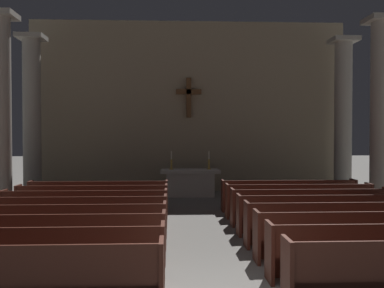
{
  "coord_description": "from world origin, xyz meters",
  "views": [
    {
      "loc": [
        -0.72,
        -5.89,
        2.36
      ],
      "look_at": [
        0.0,
        9.2,
        1.99
      ],
      "focal_mm": 41.68,
      "sensor_mm": 36.0,
      "label": 1
    }
  ],
  "objects_px": {
    "pew_right_row_7": "(299,200)",
    "candlestick_right": "(209,163)",
    "column_left_fourth": "(32,119)",
    "pew_right_row_6": "(311,207)",
    "pew_right_row_8": "(289,195)",
    "pew_left_row_6": "(85,208)",
    "pew_left_row_5": "(76,216)",
    "column_right_fourth": "(343,119)",
    "pew_left_row_2": "(32,255)",
    "candlestick_left": "(171,164)",
    "pew_left_row_7": "(93,202)",
    "column_left_third": "(0,115)",
    "pew_right_row_4": "(343,224)",
    "pew_right_row_5": "(325,214)",
    "pew_right_row_3": "(365,235)",
    "pew_left_row_1": "(7,278)",
    "column_right_third": "(381,116)",
    "pew_left_row_3": "(51,239)",
    "pew_left_row_8": "(99,196)",
    "altar": "(190,182)",
    "pew_left_row_4": "(65,226)"
  },
  "relations": [
    {
      "from": "pew_left_row_8",
      "to": "pew_right_row_4",
      "type": "xyz_separation_m",
      "value": [
        5.71,
        -4.26,
        0.0
      ]
    },
    {
      "from": "pew_right_row_3",
      "to": "column_left_fourth",
      "type": "xyz_separation_m",
      "value": [
        -8.67,
        8.63,
        2.42
      ]
    },
    {
      "from": "pew_left_row_7",
      "to": "column_right_fourth",
      "type": "relative_size",
      "value": 0.69
    },
    {
      "from": "candlestick_right",
      "to": "pew_right_row_7",
      "type": "bearing_deg",
      "value": -63.16
    },
    {
      "from": "pew_left_row_2",
      "to": "pew_right_row_5",
      "type": "relative_size",
      "value": 1.0
    },
    {
      "from": "pew_left_row_3",
      "to": "pew_right_row_7",
      "type": "xyz_separation_m",
      "value": [
        5.71,
        4.26,
        0.0
      ]
    },
    {
      "from": "column_left_fourth",
      "to": "pew_left_row_6",
      "type": "bearing_deg",
      "value": -61.44
    },
    {
      "from": "pew_right_row_8",
      "to": "column_right_third",
      "type": "height_order",
      "value": "column_right_third"
    },
    {
      "from": "pew_left_row_8",
      "to": "column_left_third",
      "type": "xyz_separation_m",
      "value": [
        -2.96,
        0.24,
        2.42
      ]
    },
    {
      "from": "column_left_fourth",
      "to": "candlestick_right",
      "type": "distance_m",
      "value": 6.72
    },
    {
      "from": "pew_left_row_6",
      "to": "pew_left_row_7",
      "type": "height_order",
      "value": "same"
    },
    {
      "from": "pew_right_row_4",
      "to": "column_right_third",
      "type": "height_order",
      "value": "column_right_third"
    },
    {
      "from": "pew_left_row_6",
      "to": "pew_right_row_6",
      "type": "bearing_deg",
      "value": 0.0
    },
    {
      "from": "column_left_fourth",
      "to": "pew_left_row_5",
      "type": "bearing_deg",
      "value": -65.53
    },
    {
      "from": "pew_left_row_2",
      "to": "column_right_fourth",
      "type": "relative_size",
      "value": 0.69
    },
    {
      "from": "pew_left_row_3",
      "to": "column_right_third",
      "type": "xyz_separation_m",
      "value": [
        8.67,
        5.57,
        2.42
      ]
    },
    {
      "from": "pew_right_row_6",
      "to": "pew_right_row_8",
      "type": "xyz_separation_m",
      "value": [
        0.0,
        2.13,
        0.0
      ]
    },
    {
      "from": "pew_left_row_5",
      "to": "column_right_third",
      "type": "distance_m",
      "value": 9.64
    },
    {
      "from": "pew_left_row_1",
      "to": "column_right_third",
      "type": "height_order",
      "value": "column_right_third"
    },
    {
      "from": "pew_right_row_7",
      "to": "column_left_third",
      "type": "xyz_separation_m",
      "value": [
        -8.67,
        1.3,
        2.42
      ]
    },
    {
      "from": "pew_left_row_1",
      "to": "column_right_third",
      "type": "relative_size",
      "value": 0.69
    },
    {
      "from": "pew_left_row_1",
      "to": "pew_left_row_3",
      "type": "height_order",
      "value": "same"
    },
    {
      "from": "pew_left_row_6",
      "to": "column_right_third",
      "type": "relative_size",
      "value": 0.69
    },
    {
      "from": "column_left_third",
      "to": "column_left_fourth",
      "type": "height_order",
      "value": "same"
    },
    {
      "from": "pew_left_row_6",
      "to": "pew_right_row_6",
      "type": "xyz_separation_m",
      "value": [
        5.71,
        0.0,
        0.0
      ]
    },
    {
      "from": "column_right_third",
      "to": "altar",
      "type": "xyz_separation_m",
      "value": [
        -5.81,
        2.96,
        -2.36
      ]
    },
    {
      "from": "pew_left_row_1",
      "to": "column_left_fourth",
      "type": "xyz_separation_m",
      "value": [
        -2.96,
        10.76,
        2.42
      ]
    },
    {
      "from": "pew_left_row_4",
      "to": "pew_left_row_1",
      "type": "bearing_deg",
      "value": -90.0
    },
    {
      "from": "pew_left_row_8",
      "to": "column_right_fourth",
      "type": "height_order",
      "value": "column_right_fourth"
    },
    {
      "from": "candlestick_right",
      "to": "column_right_third",
      "type": "bearing_deg",
      "value": -30.07
    },
    {
      "from": "pew_right_row_6",
      "to": "pew_right_row_7",
      "type": "relative_size",
      "value": 1.0
    },
    {
      "from": "pew_left_row_2",
      "to": "candlestick_left",
      "type": "height_order",
      "value": "candlestick_left"
    },
    {
      "from": "pew_left_row_8",
      "to": "column_right_fourth",
      "type": "bearing_deg",
      "value": 20.83
    },
    {
      "from": "pew_left_row_3",
      "to": "pew_left_row_8",
      "type": "relative_size",
      "value": 1.0
    },
    {
      "from": "pew_right_row_3",
      "to": "column_left_third",
      "type": "distance_m",
      "value": 10.58
    },
    {
      "from": "pew_left_row_2",
      "to": "pew_left_row_5",
      "type": "relative_size",
      "value": 1.0
    },
    {
      "from": "column_right_fourth",
      "to": "column_right_third",
      "type": "bearing_deg",
      "value": -90.0
    },
    {
      "from": "pew_right_row_4",
      "to": "candlestick_left",
      "type": "distance_m",
      "value": 8.3
    },
    {
      "from": "pew_left_row_5",
      "to": "column_right_fourth",
      "type": "bearing_deg",
      "value": 36.84
    },
    {
      "from": "pew_right_row_7",
      "to": "pew_right_row_4",
      "type": "bearing_deg",
      "value": -90.0
    },
    {
      "from": "pew_left_row_3",
      "to": "pew_right_row_4",
      "type": "distance_m",
      "value": 5.81
    },
    {
      "from": "candlestick_right",
      "to": "column_left_fourth",
      "type": "bearing_deg",
      "value": 179.1
    },
    {
      "from": "pew_right_row_4",
      "to": "pew_right_row_5",
      "type": "distance_m",
      "value": 1.07
    },
    {
      "from": "column_right_fourth",
      "to": "pew_left_row_5",
      "type": "bearing_deg",
      "value": -143.16
    },
    {
      "from": "pew_right_row_7",
      "to": "candlestick_right",
      "type": "distance_m",
      "value": 4.84
    },
    {
      "from": "altar",
      "to": "pew_right_row_5",
      "type": "bearing_deg",
      "value": -65.92
    },
    {
      "from": "pew_left_row_2",
      "to": "altar",
      "type": "height_order",
      "value": "altar"
    },
    {
      "from": "pew_left_row_6",
      "to": "column_right_fourth",
      "type": "distance_m",
      "value": 10.51
    },
    {
      "from": "candlestick_left",
      "to": "pew_right_row_3",
      "type": "bearing_deg",
      "value": -67.35
    },
    {
      "from": "pew_left_row_4",
      "to": "column_left_third",
      "type": "height_order",
      "value": "column_left_third"
    }
  ]
}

